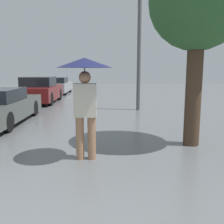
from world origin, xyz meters
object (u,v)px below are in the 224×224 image
(pedestrian, at_px, (85,81))
(tree, at_px, (198,3))
(parked_car_farthest, at_px, (56,86))
(parked_car_third, at_px, (40,91))
(street_lamp, at_px, (139,43))

(pedestrian, height_order, tree, tree)
(pedestrian, relative_size, parked_car_farthest, 0.47)
(pedestrian, relative_size, parked_car_third, 0.49)
(parked_car_third, height_order, tree, tree)
(parked_car_farthest, height_order, street_lamp, street_lamp)
(parked_car_third, relative_size, tree, 0.93)
(tree, xyz_separation_m, street_lamp, (-0.55, 5.11, -0.28))
(tree, relative_size, street_lamp, 0.84)
(parked_car_third, distance_m, tree, 9.75)
(pedestrian, distance_m, parked_car_third, 9.18)
(parked_car_third, relative_size, street_lamp, 0.78)
(parked_car_third, xyz_separation_m, parked_car_farthest, (-0.14, 5.20, -0.06))
(tree, bearing_deg, parked_car_farthest, 113.24)
(parked_car_third, distance_m, parked_car_farthest, 5.20)
(parked_car_farthest, relative_size, tree, 0.97)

